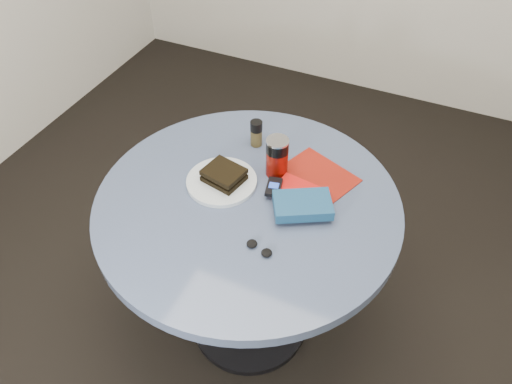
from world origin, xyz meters
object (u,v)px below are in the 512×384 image
at_px(soda_can, 277,157).
at_px(magazine, 318,176).
at_px(pepper_grinder, 256,133).
at_px(red_book, 300,193).
at_px(sandwich, 224,175).
at_px(headphones, 259,248).
at_px(mp3_player, 274,187).
at_px(table, 248,233).
at_px(novel, 303,205).
at_px(plate, 222,182).

bearing_deg(soda_can, magazine, 17.57).
distance_m(pepper_grinder, magazine, 0.28).
bearing_deg(red_book, soda_can, 156.51).
xyz_separation_m(sandwich, headphones, (0.22, -0.22, -0.03)).
xyz_separation_m(magazine, headphones, (-0.05, -0.38, 0.01)).
distance_m(sandwich, mp3_player, 0.17).
bearing_deg(red_book, pepper_grinder, 150.95).
bearing_deg(pepper_grinder, table, -71.40).
relative_size(pepper_grinder, mp3_player, 1.11).
distance_m(pepper_grinder, headphones, 0.50).
height_order(red_book, mp3_player, mp3_player).
relative_size(sandwich, magazine, 0.59).
distance_m(table, red_book, 0.25).
relative_size(mp3_player, headphones, 0.98).
distance_m(magazine, headphones, 0.38).
height_order(mp3_player, headphones, mp3_player).
xyz_separation_m(novel, mp3_player, (-0.12, 0.05, -0.01)).
xyz_separation_m(plate, headphones, (0.23, -0.21, 0.00)).
bearing_deg(headphones, sandwich, 136.09).
distance_m(mp3_player, headphones, 0.25).
bearing_deg(sandwich, plate, -148.21).
distance_m(novel, mp3_player, 0.13).
height_order(magazine, headphones, headphones).
height_order(sandwich, magazine, sandwich).
xyz_separation_m(plate, novel, (0.29, -0.02, 0.03)).
xyz_separation_m(soda_can, mp3_player, (0.03, -0.09, -0.05)).
bearing_deg(soda_can, pepper_grinder, 138.31).
relative_size(soda_can, red_book, 0.86).
bearing_deg(magazine, mp3_player, -106.28).
xyz_separation_m(table, red_book, (0.15, 0.09, 0.17)).
bearing_deg(red_book, plate, -159.95).
relative_size(sandwich, headphones, 1.54).
distance_m(magazine, red_book, 0.12).
relative_size(table, pepper_grinder, 9.89).
distance_m(novel, headphones, 0.20).
xyz_separation_m(soda_can, red_book, (0.11, -0.07, -0.06)).
height_order(plate, magazine, plate).
height_order(plate, red_book, red_book).
xyz_separation_m(table, novel, (0.18, 0.02, 0.20)).
bearing_deg(plate, sandwich, 31.79).
xyz_separation_m(pepper_grinder, headphones, (0.21, -0.45, -0.04)).
distance_m(soda_can, novel, 0.21).
height_order(table, headphones, headphones).
height_order(novel, headphones, novel).
xyz_separation_m(soda_can, headphones, (0.08, -0.33, -0.06)).
relative_size(red_book, mp3_player, 1.84).
relative_size(novel, headphones, 1.93).
relative_size(table, headphones, 10.74).
bearing_deg(novel, soda_can, 107.53).
bearing_deg(plate, soda_can, 39.75).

